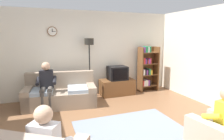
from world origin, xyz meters
The scene contains 11 objects.
ground_plane centered at (0.00, 0.00, 0.00)m, with size 12.00×12.00×0.00m, color brown.
back_wall_assembly centered at (0.00, 2.66, 1.35)m, with size 6.20×0.17×2.70m.
couch centered at (-1.04, 1.89, 0.31)m, with size 2.00×1.12×0.90m.
tv_stand centered at (0.80, 2.25, 0.26)m, with size 1.10×0.56×0.51m.
tv centered at (0.80, 2.23, 0.73)m, with size 0.60×0.49×0.44m.
bookshelf centered at (1.95, 2.32, 0.81)m, with size 0.68×0.36×1.57m.
floor_lamp centered at (-0.08, 2.35, 1.45)m, with size 0.28×0.28×1.85m.
armchair_near_bookshelf centered at (1.25, -1.30, 0.29)m, with size 0.90×0.97×0.90m.
area_rug centered at (0.17, -0.14, 0.01)m, with size 2.20×1.70×0.01m, color slate.
person_on_couch centered at (-1.39, 1.78, 0.70)m, with size 0.55×0.57×1.24m.
person_in_right_armchair centered at (1.24, -1.21, 0.60)m, with size 0.55×0.57×1.12m.
Camera 1 is at (-1.46, -3.32, 1.91)m, focal length 30.11 mm.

